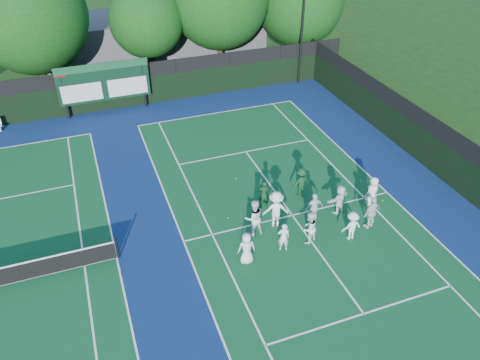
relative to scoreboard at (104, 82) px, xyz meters
name	(u,v)px	position (x,y,z in m)	size (l,w,h in m)	color
ground	(301,228)	(7.01, -15.59, -2.19)	(120.00, 120.00, 0.00)	#17370F
court_apron	(173,244)	(1.01, -14.59, -2.19)	(34.00, 32.00, 0.01)	navy
near_court	(292,215)	(7.01, -14.59, -2.18)	(11.05, 23.85, 0.01)	#104E26
back_fence	(120,89)	(1.01, 0.41, -0.83)	(34.00, 0.08, 3.00)	black
divider_fence_right	(448,158)	(16.01, -14.59, -0.83)	(0.08, 32.00, 3.00)	black
scoreboard	(104,82)	(0.00, 0.00, 0.00)	(6.00, 0.21, 3.55)	black
clubhouse	(153,39)	(5.01, 8.41, -0.19)	(18.00, 6.00, 4.00)	#525257
tree_b	(32,19)	(-3.61, 3.99, 3.42)	(7.60, 7.60, 9.61)	#301E0D
tree_c	(149,22)	(4.06, 3.99, 2.46)	(5.35, 5.35, 7.48)	#301E0D
tree_d	(221,1)	(9.57, 3.99, 3.47)	(7.46, 7.46, 9.59)	#301E0D
tree_e	(301,3)	(16.26, 3.99, 2.71)	(6.97, 6.97, 8.56)	#301E0D
tennis_ball_1	(283,194)	(7.29, -12.88, -2.16)	(0.07, 0.07, 0.07)	#AEC817
tennis_ball_2	(383,200)	(11.86, -15.12, -2.16)	(0.07, 0.07, 0.07)	#AEC817
tennis_ball_3	(228,218)	(3.97, -13.70, -2.16)	(0.07, 0.07, 0.07)	#AEC817
tennis_ball_4	(236,178)	(5.50, -10.65, -2.16)	(0.07, 0.07, 0.07)	#AEC817
tennis_ball_5	(348,214)	(9.60, -15.47, -2.16)	(0.07, 0.07, 0.07)	#AEC817
player_front_0	(247,248)	(3.78, -16.77, -1.41)	(0.76, 0.50, 1.56)	white
player_front_1	(284,237)	(5.57, -16.62, -1.46)	(0.54, 0.35, 1.47)	white
player_front_2	(309,228)	(6.87, -16.52, -1.38)	(0.79, 0.61, 1.62)	white
player_front_3	(352,226)	(8.79, -16.99, -1.45)	(0.95, 0.55, 1.47)	white
player_front_4	(372,212)	(10.08, -16.61, -1.33)	(1.01, 0.42, 1.73)	silver
player_back_0	(254,218)	(4.74, -15.15, -1.26)	(0.91, 0.71, 1.87)	white
player_back_1	(276,209)	(5.94, -14.92, -1.25)	(1.22, 0.70, 1.88)	white
player_back_2	(314,208)	(7.76, -15.30, -1.39)	(0.94, 0.39, 1.60)	white
player_back_3	(340,199)	(9.27, -15.10, -1.41)	(1.44, 0.46, 1.56)	white
player_back_4	(373,191)	(11.14, -15.10, -1.40)	(0.77, 0.50, 1.58)	white
coach_left	(264,194)	(5.95, -13.47, -1.41)	(0.57, 0.38, 1.57)	#0D3218
coach_right	(301,182)	(8.11, -13.18, -1.37)	(1.06, 0.61, 1.64)	#0F391C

